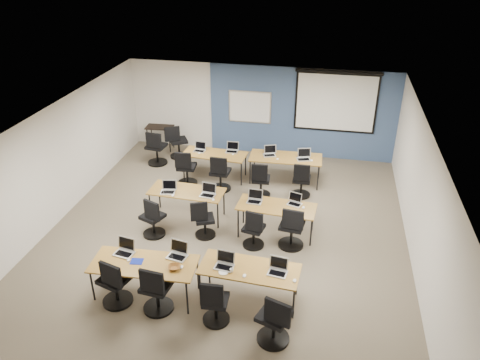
% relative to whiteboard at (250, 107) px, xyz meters
% --- Properties ---
extents(floor, '(8.00, 9.00, 0.02)m').
position_rel_whiteboard_xyz_m(floor, '(0.30, -4.43, -1.45)').
color(floor, '#6B6354').
rests_on(floor, ground).
extents(ceiling, '(8.00, 9.00, 0.02)m').
position_rel_whiteboard_xyz_m(ceiling, '(0.30, -4.43, 1.25)').
color(ceiling, white).
rests_on(ceiling, ground).
extents(wall_back, '(8.00, 0.04, 2.70)m').
position_rel_whiteboard_xyz_m(wall_back, '(0.30, 0.07, -0.10)').
color(wall_back, beige).
rests_on(wall_back, ground).
extents(wall_front, '(8.00, 0.04, 2.70)m').
position_rel_whiteboard_xyz_m(wall_front, '(0.30, -8.93, -0.10)').
color(wall_front, beige).
rests_on(wall_front, ground).
extents(wall_left, '(0.04, 9.00, 2.70)m').
position_rel_whiteboard_xyz_m(wall_left, '(-3.70, -4.43, -0.10)').
color(wall_left, beige).
rests_on(wall_left, ground).
extents(wall_right, '(0.04, 9.00, 2.70)m').
position_rel_whiteboard_xyz_m(wall_right, '(4.30, -4.43, -0.10)').
color(wall_right, beige).
rests_on(wall_right, ground).
extents(blue_accent_panel, '(5.50, 0.04, 2.70)m').
position_rel_whiteboard_xyz_m(blue_accent_panel, '(1.55, 0.04, -0.10)').
color(blue_accent_panel, '#3D5977').
rests_on(blue_accent_panel, wall_back).
extents(whiteboard, '(1.28, 0.03, 0.98)m').
position_rel_whiteboard_xyz_m(whiteboard, '(0.00, 0.00, 0.00)').
color(whiteboard, silver).
rests_on(whiteboard, wall_back).
extents(projector_screen, '(2.40, 0.10, 1.82)m').
position_rel_whiteboard_xyz_m(projector_screen, '(2.50, -0.02, 0.44)').
color(projector_screen, black).
rests_on(projector_screen, wall_back).
extents(training_table_front_left, '(1.93, 0.81, 0.73)m').
position_rel_whiteboard_xyz_m(training_table_front_left, '(-0.71, -6.80, -0.76)').
color(training_table_front_left, '#A36D36').
rests_on(training_table_front_left, floor).
extents(training_table_front_right, '(1.81, 0.75, 0.73)m').
position_rel_whiteboard_xyz_m(training_table_front_right, '(1.20, -6.56, -0.76)').
color(training_table_front_right, '#A66532').
rests_on(training_table_front_right, floor).
extents(training_table_mid_left, '(1.75, 0.73, 0.73)m').
position_rel_whiteboard_xyz_m(training_table_mid_left, '(-0.75, -4.05, -0.77)').
color(training_table_mid_left, brown).
rests_on(training_table_mid_left, floor).
extents(training_table_mid_right, '(1.73, 0.72, 0.73)m').
position_rel_whiteboard_xyz_m(training_table_mid_right, '(1.40, -4.32, -0.77)').
color(training_table_mid_right, '#A56C3F').
rests_on(training_table_mid_right, floor).
extents(training_table_back_left, '(1.73, 0.72, 0.73)m').
position_rel_whiteboard_xyz_m(training_table_back_left, '(-0.62, -1.92, -0.77)').
color(training_table_back_left, brown).
rests_on(training_table_back_left, floor).
extents(training_table_back_right, '(1.93, 0.80, 0.73)m').
position_rel_whiteboard_xyz_m(training_table_back_right, '(1.31, -1.75, -0.76)').
color(training_table_back_right, olive).
rests_on(training_table_back_right, floor).
extents(laptop_0, '(0.36, 0.30, 0.27)m').
position_rel_whiteboard_xyz_m(laptop_0, '(-1.18, -6.57, -0.65)').
color(laptop_0, '#B2B2C0').
rests_on(laptop_0, training_table_front_left).
extents(mouse_0, '(0.06, 0.09, 0.03)m').
position_rel_whiteboard_xyz_m(mouse_0, '(-1.01, -6.78, -0.71)').
color(mouse_0, white).
rests_on(mouse_0, training_table_front_left).
extents(task_chair_0, '(0.57, 0.56, 1.03)m').
position_rel_whiteboard_xyz_m(task_chair_0, '(-1.15, -7.16, -1.02)').
color(task_chair_0, black).
rests_on(task_chair_0, floor).
extents(laptop_1, '(0.36, 0.30, 0.27)m').
position_rel_whiteboard_xyz_m(laptop_1, '(-0.17, -6.46, -0.65)').
color(laptop_1, silver).
rests_on(laptop_1, training_table_front_left).
extents(mouse_1, '(0.07, 0.10, 0.03)m').
position_rel_whiteboard_xyz_m(mouse_1, '(0.00, -6.78, -0.71)').
color(mouse_1, white).
rests_on(mouse_1, training_table_front_left).
extents(task_chair_1, '(0.55, 0.55, 1.03)m').
position_rel_whiteboard_xyz_m(task_chair_1, '(-0.36, -7.18, -1.02)').
color(task_chair_1, black).
rests_on(task_chair_1, floor).
extents(laptop_2, '(0.34, 0.29, 0.26)m').
position_rel_whiteboard_xyz_m(laptop_2, '(0.75, -6.58, -0.66)').
color(laptop_2, '#B7B6C4').
rests_on(laptop_2, training_table_front_right).
extents(mouse_2, '(0.07, 0.11, 0.04)m').
position_rel_whiteboard_xyz_m(mouse_2, '(1.16, -6.80, -0.71)').
color(mouse_2, white).
rests_on(mouse_2, training_table_front_right).
extents(task_chair_2, '(0.48, 0.48, 0.96)m').
position_rel_whiteboard_xyz_m(task_chair_2, '(0.73, -7.25, -1.05)').
color(task_chair_2, black).
rests_on(task_chair_2, floor).
extents(laptop_3, '(0.34, 0.29, 0.26)m').
position_rel_whiteboard_xyz_m(laptop_3, '(1.71, -6.56, -0.66)').
color(laptop_3, '#ACACAC').
rests_on(laptop_3, training_table_front_right).
extents(mouse_3, '(0.09, 0.12, 0.04)m').
position_rel_whiteboard_xyz_m(mouse_3, '(2.03, -6.75, -0.71)').
color(mouse_3, white).
rests_on(mouse_3, training_table_front_right).
extents(task_chair_3, '(0.58, 0.55, 1.03)m').
position_rel_whiteboard_xyz_m(task_chair_3, '(1.79, -7.49, -1.02)').
color(task_chair_3, black).
rests_on(task_chair_3, floor).
extents(laptop_4, '(0.33, 0.28, 0.25)m').
position_rel_whiteboard_xyz_m(laptop_4, '(-1.15, -4.17, -0.66)').
color(laptop_4, '#B1B1B1').
rests_on(laptop_4, training_table_mid_left).
extents(mouse_4, '(0.06, 0.09, 0.03)m').
position_rel_whiteboard_xyz_m(mouse_4, '(-0.99, -4.35, -0.71)').
color(mouse_4, white).
rests_on(mouse_4, training_table_mid_left).
extents(task_chair_4, '(0.53, 0.50, 0.99)m').
position_rel_whiteboard_xyz_m(task_chair_4, '(-1.27, -4.95, -1.04)').
color(task_chair_4, black).
rests_on(task_chair_4, floor).
extents(laptop_5, '(0.34, 0.29, 0.26)m').
position_rel_whiteboard_xyz_m(laptop_5, '(-0.21, -4.14, -0.66)').
color(laptop_5, silver).
rests_on(laptop_5, training_table_mid_left).
extents(mouse_5, '(0.08, 0.11, 0.04)m').
position_rel_whiteboard_xyz_m(mouse_5, '(-0.03, -4.35, -0.71)').
color(mouse_5, white).
rests_on(mouse_5, training_table_mid_left).
extents(task_chair_5, '(0.49, 0.46, 0.95)m').
position_rel_whiteboard_xyz_m(task_chair_5, '(-0.16, -4.76, -1.06)').
color(task_chair_5, black).
rests_on(task_chair_5, floor).
extents(laptop_6, '(0.33, 0.28, 0.25)m').
position_rel_whiteboard_xyz_m(laptop_6, '(0.89, -4.20, -0.66)').
color(laptop_6, '#BBBBBE').
rests_on(laptop_6, training_table_mid_right).
extents(mouse_6, '(0.07, 0.10, 0.03)m').
position_rel_whiteboard_xyz_m(mouse_6, '(1.03, -4.33, -0.71)').
color(mouse_6, white).
rests_on(mouse_6, training_table_mid_right).
extents(task_chair_6, '(0.47, 0.47, 0.96)m').
position_rel_whiteboard_xyz_m(task_chair_6, '(1.00, -4.92, -1.06)').
color(task_chair_6, black).
rests_on(task_chair_6, floor).
extents(laptop_7, '(0.30, 0.26, 0.23)m').
position_rel_whiteboard_xyz_m(laptop_7, '(1.78, -4.14, -0.66)').
color(laptop_7, silver).
rests_on(laptop_7, training_table_mid_right).
extents(mouse_7, '(0.08, 0.11, 0.04)m').
position_rel_whiteboard_xyz_m(mouse_7, '(1.99, -4.29, -0.71)').
color(mouse_7, white).
rests_on(mouse_7, training_table_mid_right).
extents(task_chair_7, '(0.56, 0.56, 1.03)m').
position_rel_whiteboard_xyz_m(task_chair_7, '(1.79, -4.76, -1.02)').
color(task_chair_7, black).
rests_on(task_chair_7, floor).
extents(laptop_8, '(0.31, 0.27, 0.24)m').
position_rel_whiteboard_xyz_m(laptop_8, '(-1.07, -1.81, -0.66)').
color(laptop_8, '#B9B9B9').
rests_on(laptop_8, training_table_back_left).
extents(mouse_8, '(0.06, 0.10, 0.03)m').
position_rel_whiteboard_xyz_m(mouse_8, '(-1.03, -1.98, -0.71)').
color(mouse_8, white).
rests_on(mouse_8, training_table_back_left).
extents(task_chair_8, '(0.54, 0.54, 1.01)m').
position_rel_whiteboard_xyz_m(task_chair_8, '(-1.27, -2.47, -1.03)').
color(task_chair_8, black).
rests_on(task_chair_8, floor).
extents(laptop_9, '(0.33, 0.28, 0.25)m').
position_rel_whiteboard_xyz_m(laptop_9, '(-0.18, -1.67, -0.66)').
color(laptop_9, silver).
rests_on(laptop_9, training_table_back_left).
extents(mouse_9, '(0.07, 0.10, 0.03)m').
position_rel_whiteboard_xyz_m(mouse_9, '(-0.11, -1.88, -0.71)').
color(mouse_9, white).
rests_on(mouse_9, training_table_back_left).
extents(task_chair_9, '(0.54, 0.54, 1.02)m').
position_rel_whiteboard_xyz_m(task_chair_9, '(-0.31, -2.59, -1.03)').
color(task_chair_9, black).
rests_on(task_chair_9, floor).
extents(laptop_10, '(0.33, 0.28, 0.25)m').
position_rel_whiteboard_xyz_m(laptop_10, '(0.87, -1.70, -0.66)').
color(laptop_10, '#BABABC').
rests_on(laptop_10, training_table_back_right).
extents(mouse_10, '(0.07, 0.10, 0.03)m').
position_rel_whiteboard_xyz_m(mouse_10, '(1.11, -1.94, -0.71)').
color(mouse_10, white).
rests_on(mouse_10, training_table_back_right).
extents(task_chair_10, '(0.50, 0.50, 0.98)m').
position_rel_whiteboard_xyz_m(task_chair_10, '(0.79, -2.72, -1.05)').
color(task_chair_10, black).
rests_on(task_chair_10, floor).
extents(laptop_11, '(0.36, 0.30, 0.27)m').
position_rel_whiteboard_xyz_m(laptop_11, '(1.79, -1.77, -0.65)').
color(laptop_11, silver).
rests_on(laptop_11, training_table_back_right).
extents(mouse_11, '(0.08, 0.11, 0.03)m').
position_rel_whiteboard_xyz_m(mouse_11, '(2.01, -1.85, -0.71)').
color(mouse_11, white).
rests_on(mouse_11, training_table_back_right).
extents(task_chair_11, '(0.50, 0.50, 0.98)m').
position_rel_whiteboard_xyz_m(task_chair_11, '(1.81, -2.51, -1.05)').
color(task_chair_11, black).
rests_on(task_chair_11, floor).
extents(blue_mousepad, '(0.25, 0.22, 0.01)m').
position_rel_whiteboard_xyz_m(blue_mousepad, '(-0.86, -6.78, -0.72)').
color(blue_mousepad, navy).
rests_on(blue_mousepad, training_table_front_left).
extents(snack_bowl, '(0.28, 0.28, 0.05)m').
position_rel_whiteboard_xyz_m(snack_bowl, '(-0.12, -6.83, -0.69)').
color(snack_bowl, '#9C4D29').
rests_on(snack_bowl, training_table_front_left).
extents(snack_plate, '(0.21, 0.21, 0.01)m').
position_rel_whiteboard_xyz_m(snack_plate, '(0.77, -6.77, -0.71)').
color(snack_plate, white).
rests_on(snack_plate, training_table_front_right).
extents(coffee_cup, '(0.06, 0.06, 0.05)m').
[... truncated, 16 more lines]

